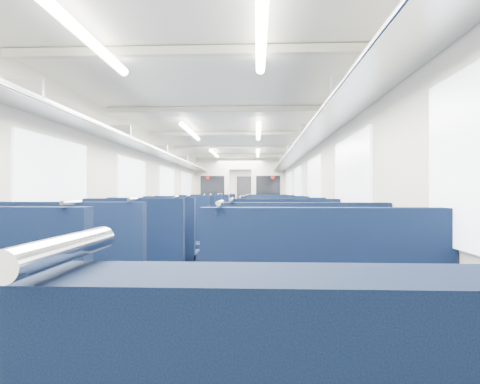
{
  "coord_description": "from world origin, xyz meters",
  "views": [
    {
      "loc": [
        0.52,
        -8.81,
        1.29
      ],
      "look_at": [
        0.02,
        2.78,
        1.29
      ],
      "focal_mm": 29.28,
      "sensor_mm": 36.0,
      "label": 1
    }
  ],
  "objects": [
    {
      "name": "seat_23",
      "position": [
        0.83,
        5.18,
        0.39
      ],
      "size": [
        1.12,
        0.62,
        1.25
      ],
      "color": "#0A1733",
      "rests_on": "floor"
    },
    {
      "name": "luggage_rack_left",
      "position": [
        -1.21,
        0.0,
        1.97
      ],
      "size": [
        0.36,
        17.4,
        0.18
      ],
      "color": "#B2B5BA",
      "rests_on": "wall_left"
    },
    {
      "name": "seat_11",
      "position": [
        0.83,
        -2.59,
        0.39
      ],
      "size": [
        1.12,
        0.62,
        1.25
      ],
      "color": "#0A1733",
      "rests_on": "floor"
    },
    {
      "name": "seat_4",
      "position": [
        -0.83,
        -5.94,
        0.39
      ],
      "size": [
        1.12,
        0.62,
        1.25
      ],
      "color": "#0A1733",
      "rests_on": "floor"
    },
    {
      "name": "luggage_rack_right",
      "position": [
        1.21,
        0.0,
        1.97
      ],
      "size": [
        0.36,
        17.4,
        0.18
      ],
      "color": "#B2B5BA",
      "rests_on": "wall_right"
    },
    {
      "name": "seat_8",
      "position": [
        -0.83,
        -3.7,
        0.39
      ],
      "size": [
        1.12,
        0.62,
        1.25
      ],
      "color": "#0A1733",
      "rests_on": "floor"
    },
    {
      "name": "seat_19",
      "position": [
        0.83,
        1.97,
        0.39
      ],
      "size": [
        1.12,
        0.62,
        1.25
      ],
      "color": "#0A1733",
      "rests_on": "floor"
    },
    {
      "name": "bulkhead",
      "position": [
        -0.0,
        3.5,
        1.23
      ],
      "size": [
        2.8,
        0.1,
        2.35
      ],
      "color": "beige",
      "rests_on": "floor"
    },
    {
      "name": "end_door",
      "position": [
        0.0,
        8.94,
        1.0
      ],
      "size": [
        0.75,
        0.06,
        2.0
      ],
      "primitive_type": "cube",
      "color": "black",
      "rests_on": "floor"
    },
    {
      "name": "seat_7",
      "position": [
        0.83,
        -4.93,
        0.39
      ],
      "size": [
        1.12,
        0.62,
        1.25
      ],
      "color": "#0A1733",
      "rests_on": "floor"
    },
    {
      "name": "seat_22",
      "position": [
        -0.83,
        5.25,
        0.39
      ],
      "size": [
        1.12,
        0.62,
        1.25
      ],
      "color": "#0A1733",
      "rests_on": "floor"
    },
    {
      "name": "wall_left",
      "position": [
        -1.4,
        0.0,
        1.18
      ],
      "size": [
        0.02,
        18.0,
        2.35
      ],
      "primitive_type": "cube",
      "color": "beige",
      "rests_on": "floor"
    },
    {
      "name": "seat_6",
      "position": [
        -0.83,
        -4.76,
        0.39
      ],
      "size": [
        1.12,
        0.62,
        1.25
      ],
      "color": "#0A1733",
      "rests_on": "floor"
    },
    {
      "name": "seat_21",
      "position": [
        0.83,
        4.15,
        0.39
      ],
      "size": [
        1.12,
        0.62,
        1.25
      ],
      "color": "#0A1733",
      "rests_on": "floor"
    },
    {
      "name": "wall_far",
      "position": [
        0.0,
        9.0,
        1.18
      ],
      "size": [
        2.8,
        0.02,
        2.35
      ],
      "primitive_type": "cube",
      "color": "beige",
      "rests_on": "floor"
    },
    {
      "name": "seat_20",
      "position": [
        -0.83,
        4.07,
        0.39
      ],
      "size": [
        1.12,
        0.62,
        1.25
      ],
      "color": "#0A1733",
      "rests_on": "floor"
    },
    {
      "name": "windows",
      "position": [
        0.0,
        -0.46,
        1.42
      ],
      "size": [
        2.78,
        15.6,
        0.75
      ],
      "color": "white",
      "rests_on": "wall_left"
    },
    {
      "name": "dado_right",
      "position": [
        1.39,
        0.0,
        0.35
      ],
      "size": [
        0.03,
        17.9,
        0.7
      ],
      "primitive_type": "cube",
      "color": "black",
      "rests_on": "floor"
    },
    {
      "name": "seat_17",
      "position": [
        0.83,
        0.92,
        0.39
      ],
      "size": [
        1.12,
        0.62,
        1.25
      ],
      "color": "#0A1733",
      "rests_on": "floor"
    },
    {
      "name": "dado_left",
      "position": [
        -1.39,
        0.0,
        0.35
      ],
      "size": [
        0.03,
        17.9,
        0.7
      ],
      "primitive_type": "cube",
      "color": "black",
      "rests_on": "floor"
    },
    {
      "name": "seat_13",
      "position": [
        0.83,
        -1.35,
        0.39
      ],
      "size": [
        1.12,
        0.62,
        1.25
      ],
      "color": "#0A1733",
      "rests_on": "floor"
    },
    {
      "name": "wall_right",
      "position": [
        1.4,
        0.0,
        1.18
      ],
      "size": [
        0.02,
        18.0,
        2.35
      ],
      "primitive_type": "cube",
      "color": "beige",
      "rests_on": "floor"
    },
    {
      "name": "ceiling",
      "position": [
        0.0,
        0.0,
        2.35
      ],
      "size": [
        2.8,
        18.0,
        0.01
      ],
      "primitive_type": "cube",
      "color": "silver",
      "rests_on": "wall_left"
    },
    {
      "name": "seat_9",
      "position": [
        0.83,
        -3.64,
        0.39
      ],
      "size": [
        1.12,
        0.62,
        1.25
      ],
      "color": "#0A1733",
      "rests_on": "floor"
    },
    {
      "name": "seat_18",
      "position": [
        -0.83,
        2.07,
        0.39
      ],
      "size": [
        1.12,
        0.62,
        1.25
      ],
      "color": "#0A1733",
      "rests_on": "floor"
    },
    {
      "name": "seat_5",
      "position": [
        0.83,
        -6.04,
        0.39
      ],
      "size": [
        1.12,
        0.62,
        1.25
      ],
      "color": "#0A1733",
      "rests_on": "floor"
    },
    {
      "name": "seat_15",
      "position": [
        0.83,
        -0.22,
        0.39
      ],
      "size": [
        1.12,
        0.62,
        1.25
      ],
      "color": "#0A1733",
      "rests_on": "floor"
    },
    {
      "name": "seat_14",
      "position": [
        -0.83,
        -0.13,
        0.39
      ],
      "size": [
        1.12,
        0.62,
        1.25
      ],
      "color": "#0A1733",
      "rests_on": "floor"
    },
    {
      "name": "seat_16",
      "position": [
        -0.83,
        1.01,
        0.39
      ],
      "size": [
        1.12,
        0.62,
        1.25
      ],
      "color": "#0A1733",
      "rests_on": "floor"
    },
    {
      "name": "floor",
      "position": [
        0.0,
        0.0,
        0.0
      ],
      "size": [
        2.8,
        18.0,
        0.01
      ],
      "primitive_type": "cube",
      "color": "black",
      "rests_on": "ground"
    },
    {
      "name": "seat_10",
      "position": [
        -0.83,
        -2.52,
        0.39
      ],
      "size": [
        1.12,
        0.62,
        1.25
      ],
      "color": "#0A1733",
      "rests_on": "floor"
    },
    {
      "name": "ceiling_fittings",
      "position": [
        0.0,
        -0.26,
        2.29
      ],
      "size": [
        2.7,
        16.06,
        0.11
      ],
      "color": "beige",
      "rests_on": "ceiling"
    },
    {
      "name": "seat_12",
      "position": [
        -0.83,
        -1.33,
        0.39
      ],
      "size": [
        1.12,
        0.62,
        1.25
      ],
      "color": "#0A1733",
      "rests_on": "floor"
    }
  ]
}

